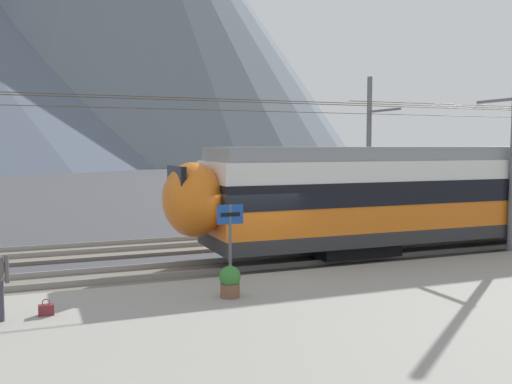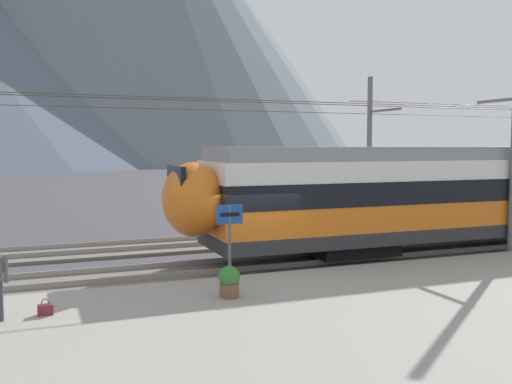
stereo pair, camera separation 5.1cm
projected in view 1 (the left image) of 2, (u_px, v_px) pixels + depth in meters
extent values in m
plane|color=#424247|center=(252.00, 276.00, 16.93)|extent=(400.00, 400.00, 0.00)
cube|color=gray|center=(339.00, 321.00, 12.11)|extent=(120.00, 8.42, 0.29)
cube|color=#6B6359|center=(242.00, 268.00, 17.71)|extent=(120.00, 3.00, 0.12)
cube|color=gray|center=(250.00, 268.00, 17.04)|extent=(120.00, 0.07, 0.16)
cube|color=gray|center=(234.00, 259.00, 18.37)|extent=(120.00, 0.07, 0.16)
cube|color=#6B6359|center=(201.00, 244.00, 22.05)|extent=(120.00, 3.00, 0.12)
cube|color=gray|center=(206.00, 243.00, 21.37)|extent=(120.00, 0.07, 0.16)
cube|color=gray|center=(196.00, 238.00, 22.70)|extent=(120.00, 0.07, 0.16)
cube|color=black|center=(346.00, 247.00, 19.06)|extent=(2.80, 2.37, 0.42)
ellipsoid|color=orange|center=(193.00, 200.00, 16.96)|extent=(1.80, 2.73, 2.25)
cube|color=black|center=(177.00, 186.00, 16.74)|extent=(0.16, 1.78, 1.19)
ellipsoid|color=maroon|center=(474.00, 180.00, 26.83)|extent=(1.80, 2.74, 2.25)
cube|color=black|center=(466.00, 171.00, 26.61)|extent=(0.16, 1.78, 1.19)
cube|color=slate|center=(498.00, 101.00, 19.95)|extent=(0.10, 1.92, 0.10)
cylinder|color=#473823|center=(480.00, 109.00, 20.72)|extent=(49.00, 0.02, 0.02)
cylinder|color=slate|center=(369.00, 152.00, 27.24)|extent=(0.24, 0.24, 7.18)
cube|color=slate|center=(383.00, 110.00, 26.02)|extent=(0.10, 2.61, 0.10)
cylinder|color=#473823|center=(398.00, 115.00, 24.97)|extent=(49.00, 0.02, 0.02)
cylinder|color=#59595B|center=(230.00, 245.00, 14.61)|extent=(0.08, 0.08, 2.08)
cube|color=#19479E|center=(230.00, 214.00, 14.54)|extent=(0.70, 0.06, 0.50)
cube|color=black|center=(230.00, 215.00, 14.51)|extent=(0.52, 0.01, 0.10)
cylinder|color=#383842|center=(0.00, 302.00, 11.56)|extent=(0.14, 0.14, 0.82)
cylinder|color=#514C4C|center=(7.00, 269.00, 11.56)|extent=(0.09, 0.09, 0.58)
cube|color=maroon|center=(46.00, 310.00, 12.01)|extent=(0.32, 0.18, 0.23)
torus|color=maroon|center=(46.00, 302.00, 11.99)|extent=(0.16, 0.02, 0.16)
cylinder|color=brown|center=(230.00, 290.00, 13.43)|extent=(0.46, 0.46, 0.34)
sphere|color=#33752D|center=(230.00, 277.00, 13.41)|extent=(0.52, 0.52, 0.52)
sphere|color=gold|center=(230.00, 272.00, 13.40)|extent=(0.29, 0.29, 0.29)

